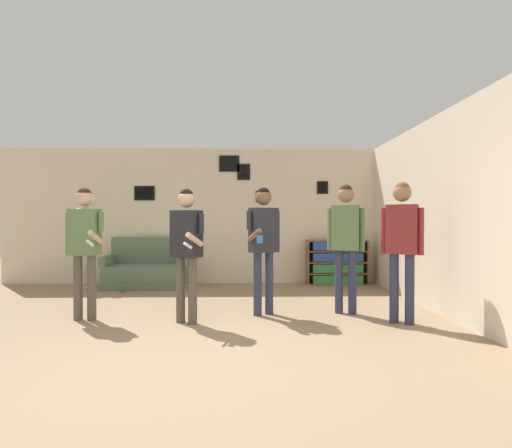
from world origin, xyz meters
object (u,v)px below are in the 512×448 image
object	(u,v)px
couch	(148,271)
person_player_foreground_left	(85,239)
person_player_foreground_center	(186,241)
person_spectator_far_right	(402,236)
bookshelf	(337,262)
person_watcher_holding_cup	(264,236)
floor_lamp	(85,223)
person_spectator_near_bookshelf	(346,234)
bottle_on_floor	(123,287)

from	to	relation	value
couch	person_player_foreground_left	size ratio (longest dim) A/B	0.95
person_player_foreground_center	person_spectator_far_right	xyz separation A→B (m)	(2.64, -0.09, 0.06)
person_player_foreground_center	couch	bearing A→B (deg)	112.58
bookshelf	person_spectator_far_right	bearing A→B (deg)	-87.84
person_watcher_holding_cup	floor_lamp	bearing A→B (deg)	146.49
couch	person_watcher_holding_cup	bearing A→B (deg)	-47.79
person_player_foreground_left	person_spectator_near_bookshelf	world-z (taller)	person_spectator_near_bookshelf
bookshelf	couch	bearing A→B (deg)	-176.96
person_player_foreground_center	person_spectator_far_right	world-z (taller)	person_spectator_far_right
person_watcher_holding_cup	person_spectator_far_right	world-z (taller)	person_spectator_far_right
bookshelf	person_spectator_far_right	size ratio (longest dim) A/B	0.69
person_spectator_far_right	bottle_on_floor	distance (m)	4.70
couch	bottle_on_floor	bearing A→B (deg)	-114.40
person_player_foreground_left	bottle_on_floor	distance (m)	2.12
person_player_foreground_center	person_spectator_far_right	bearing A→B (deg)	-1.93
bookshelf	person_spectator_far_right	xyz separation A→B (m)	(0.11, -3.00, 0.64)
person_player_foreground_left	person_player_foreground_center	bearing A→B (deg)	-7.80
couch	bookshelf	size ratio (longest dim) A/B	1.34
person_player_foreground_left	person_player_foreground_center	size ratio (longest dim) A/B	1.01
floor_lamp	person_spectator_near_bookshelf	xyz separation A→B (m)	(4.34, -2.09, -0.13)
person_spectator_far_right	floor_lamp	bearing A→B (deg)	151.75
person_watcher_holding_cup	person_spectator_near_bookshelf	world-z (taller)	person_spectator_near_bookshelf
person_spectator_near_bookshelf	bottle_on_floor	size ratio (longest dim) A/B	6.62
person_watcher_holding_cup	person_spectator_far_right	bearing A→B (deg)	-16.52
bookshelf	bottle_on_floor	world-z (taller)	bookshelf
bookshelf	person_watcher_holding_cup	xyz separation A→B (m)	(-1.56, -2.50, 0.62)
floor_lamp	bottle_on_floor	size ratio (longest dim) A/B	6.40
bookshelf	person_spectator_near_bookshelf	xyz separation A→B (m)	(-0.44, -2.46, 0.65)
person_player_foreground_left	person_watcher_holding_cup	distance (m)	2.29
floor_lamp	person_player_foreground_left	distance (m)	2.55
person_spectator_near_bookshelf	person_spectator_far_right	xyz separation A→B (m)	(0.55, -0.54, -0.01)
couch	bottle_on_floor	world-z (taller)	couch
couch	person_watcher_holding_cup	distance (m)	3.21
person_player_foreground_center	person_watcher_holding_cup	bearing A→B (deg)	22.82
person_spectator_near_bookshelf	person_watcher_holding_cup	bearing A→B (deg)	-177.62
person_player_foreground_center	bottle_on_floor	world-z (taller)	person_player_foreground_center
person_player_foreground_center	person_spectator_near_bookshelf	size ratio (longest dim) A/B	0.94
person_spectator_far_right	bottle_on_floor	world-z (taller)	person_spectator_far_right
person_watcher_holding_cup	person_spectator_far_right	distance (m)	1.74
bottle_on_floor	person_spectator_near_bookshelf	bearing A→B (deg)	-24.93
bottle_on_floor	person_player_foreground_left	bearing A→B (deg)	-86.68
floor_lamp	person_spectator_far_right	distance (m)	5.56
person_player_foreground_left	bookshelf	bearing A→B (deg)	35.48
person_player_foreground_center	bottle_on_floor	bearing A→B (deg)	124.31
person_spectator_near_bookshelf	bottle_on_floor	bearing A→B (deg)	155.07
bookshelf	person_player_foreground_center	bearing A→B (deg)	-130.92
person_player_foreground_left	person_spectator_far_right	distance (m)	3.95
person_spectator_far_right	person_player_foreground_left	bearing A→B (deg)	176.11
bookshelf	person_spectator_near_bookshelf	distance (m)	2.58
couch	person_player_foreground_left	bearing A→B (deg)	-94.03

